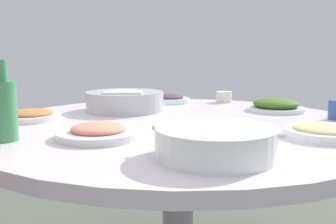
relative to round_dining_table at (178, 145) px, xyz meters
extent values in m
cylinder|color=#99999E|center=(0.00, 0.00, -0.29)|extent=(0.11, 0.11, 0.68)
cylinder|color=silver|center=(0.00, 0.00, 0.06)|extent=(1.34, 1.34, 0.04)
cylinder|color=#B2B5BA|center=(-0.25, -0.22, 0.12)|extent=(0.32, 0.32, 0.08)
ellipsoid|color=white|center=(-0.25, -0.22, 0.13)|extent=(0.26, 0.26, 0.09)
cube|color=white|center=(-0.17, -0.22, 0.17)|extent=(0.06, 0.15, 0.01)
cylinder|color=white|center=(0.45, 0.09, 0.12)|extent=(0.28, 0.28, 0.07)
cylinder|color=black|center=(0.45, 0.09, 0.11)|extent=(0.24, 0.24, 0.05)
cylinder|color=silver|center=(0.45, 0.09, 0.14)|extent=(0.10, 0.29, 0.01)
cylinder|color=silver|center=(-0.27, 0.40, 0.09)|extent=(0.23, 0.23, 0.02)
ellipsoid|color=#39611C|center=(-0.27, 0.40, 0.11)|extent=(0.18, 0.18, 0.05)
cylinder|color=silver|center=(0.26, -0.22, 0.09)|extent=(0.24, 0.24, 0.02)
ellipsoid|color=#E2866B|center=(0.26, -0.22, 0.11)|extent=(0.15, 0.15, 0.03)
cylinder|color=white|center=(-0.02, -0.53, 0.09)|extent=(0.21, 0.21, 0.02)
ellipsoid|color=#AE7239|center=(-0.02, -0.53, 0.11)|extent=(0.15, 0.15, 0.03)
cylinder|color=white|center=(0.22, 0.42, 0.09)|extent=(0.22, 0.22, 0.02)
ellipsoid|color=#CABD7B|center=(0.22, 0.42, 0.11)|extent=(0.17, 0.17, 0.03)
cylinder|color=silver|center=(-0.52, -0.05, 0.09)|extent=(0.20, 0.20, 0.02)
ellipsoid|color=#50314A|center=(-0.52, -0.05, 0.11)|extent=(0.13, 0.13, 0.03)
cylinder|color=#3E8A52|center=(0.30, -0.47, 0.16)|extent=(0.07, 0.07, 0.16)
cylinder|color=#3E8A52|center=(0.30, -0.47, 0.27)|extent=(0.03, 0.03, 0.06)
cylinder|color=beige|center=(-0.54, 0.21, 0.11)|extent=(0.07, 0.07, 0.05)
camera|label=1|loc=(1.30, 0.02, 0.32)|focal=40.95mm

